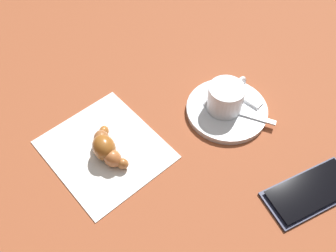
{
  "coord_description": "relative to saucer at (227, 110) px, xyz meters",
  "views": [
    {
      "loc": [
        0.24,
        0.27,
        0.52
      ],
      "look_at": [
        -0.02,
        -0.01,
        0.01
      ],
      "focal_mm": 39.51,
      "sensor_mm": 36.0,
      "label": 1
    }
  ],
  "objects": [
    {
      "name": "teaspoon",
      "position": [
        0.0,
        0.0,
        0.01
      ],
      "size": [
        0.07,
        0.12,
        0.01
      ],
      "color": "silver",
      "rests_on": "saucer"
    },
    {
      "name": "cell_phone",
      "position": [
        0.02,
        0.2,
        -0.0
      ],
      "size": [
        0.16,
        0.11,
        0.01
      ],
      "color": "#1E2137",
      "rests_on": "ground"
    },
    {
      "name": "espresso_cup",
      "position": [
        0.0,
        -0.01,
        0.03
      ],
      "size": [
        0.09,
        0.06,
        0.05
      ],
      "color": "silver",
      "rests_on": "saucer"
    },
    {
      "name": "saucer",
      "position": [
        0.0,
        0.0,
        0.0
      ],
      "size": [
        0.15,
        0.15,
        0.01
      ],
      "primitive_type": "cylinder",
      "color": "silver",
      "rests_on": "ground"
    },
    {
      "name": "sugar_packet",
      "position": [
        -0.04,
        0.01,
        0.01
      ],
      "size": [
        0.02,
        0.07,
        0.01
      ],
      "primitive_type": "cube",
      "rotation": [
        0.0,
        0.0,
        11.09
      ],
      "color": "white",
      "rests_on": "saucer"
    },
    {
      "name": "croissant",
      "position": [
        0.22,
        -0.07,
        0.02
      ],
      "size": [
        0.06,
        0.1,
        0.04
      ],
      "color": "#A45F27",
      "rests_on": "napkin"
    },
    {
      "name": "napkin",
      "position": [
        0.21,
        -0.08,
        -0.0
      ],
      "size": [
        0.17,
        0.19,
        0.0
      ],
      "primitive_type": "cube",
      "rotation": [
        0.0,
        0.0,
        -0.01
      ],
      "color": "white",
      "rests_on": "ground"
    },
    {
      "name": "ground_plane",
      "position": [
        0.13,
        -0.03,
        -0.01
      ],
      "size": [
        1.8,
        1.8,
        0.0
      ],
      "primitive_type": "plane",
      "color": "brown"
    }
  ]
}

